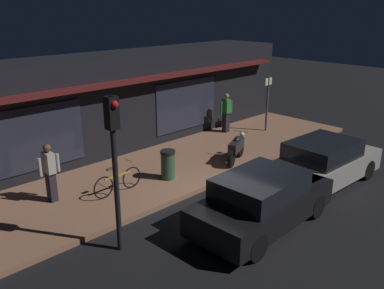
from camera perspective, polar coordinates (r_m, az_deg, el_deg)
name	(u,v)px	position (r m, az deg, el deg)	size (l,w,h in m)	color
ground_plane	(226,203)	(11.88, 4.78, -8.10)	(60.00, 60.00, 0.00)	black
sidewalk_slab	(159,172)	(13.80, -4.66, -3.78)	(18.00, 4.00, 0.15)	#8C6047
storefront_building	(99,104)	(15.92, -12.71, 5.44)	(18.00, 3.30, 3.60)	black
motorcycle	(236,148)	(14.39, 6.18, -0.43)	(1.61, 0.86, 0.97)	black
bicycle_parked	(118,182)	(12.14, -10.25, -5.08)	(1.66, 0.42, 0.91)	black
person_photographer	(50,172)	(11.94, -19.12, -3.57)	(0.61, 0.38, 1.67)	#28232D
person_bystander	(226,112)	(17.64, 4.76, 4.52)	(0.62, 0.42, 1.67)	#28232D
sign_post	(267,100)	(17.96, 10.41, 6.12)	(0.44, 0.09, 2.40)	#47474C
trash_bin	(168,164)	(12.90, -3.35, -2.78)	(0.48, 0.48, 0.93)	#2D4C33
traffic_light_pole	(114,148)	(8.86, -10.76, -0.52)	(0.24, 0.33, 3.60)	black
parked_car_near	(261,201)	(10.53, 9.61, -7.72)	(4.15, 1.89, 1.42)	black
parked_car_far	(323,162)	(13.46, 17.75, -2.37)	(4.17, 1.94, 1.42)	black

